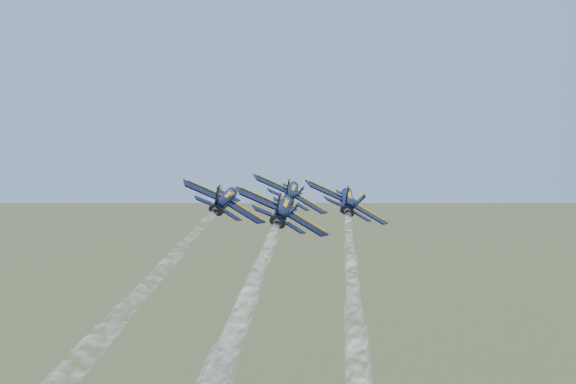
% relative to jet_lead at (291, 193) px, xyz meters
% --- Properties ---
extents(jet_lead, '(12.20, 17.64, 6.28)m').
position_rel_jet_lead_xyz_m(jet_lead, '(0.00, 0.00, 0.00)').
color(jet_lead, black).
extents(jet_left, '(12.20, 17.64, 6.28)m').
position_rel_jet_lead_xyz_m(jet_left, '(-7.36, -13.02, 0.00)').
color(jet_left, black).
extents(jet_right, '(12.20, 17.64, 6.28)m').
position_rel_jet_lead_xyz_m(jet_right, '(10.40, -10.52, 0.00)').
color(jet_right, black).
extents(jet_slot, '(12.20, 17.64, 6.28)m').
position_rel_jet_lead_xyz_m(jet_slot, '(3.42, -23.00, 0.00)').
color(jet_slot, black).
extents(smoke_trail_lead, '(14.57, 85.83, 2.92)m').
position_rel_jet_lead_xyz_m(smoke_trail_lead, '(9.25, -63.15, 0.03)').
color(smoke_trail_lead, white).
extents(smoke_trail_left, '(14.57, 85.83, 2.92)m').
position_rel_jet_lead_xyz_m(smoke_trail_left, '(1.89, -76.17, 0.03)').
color(smoke_trail_left, white).
extents(smoke_trail_right, '(14.57, 85.83, 2.92)m').
position_rel_jet_lead_xyz_m(smoke_trail_right, '(19.65, -73.67, 0.03)').
color(smoke_trail_right, white).
extents(smoke_trail_slot, '(14.57, 85.83, 2.92)m').
position_rel_jet_lead_xyz_m(smoke_trail_slot, '(12.67, -86.15, 0.03)').
color(smoke_trail_slot, white).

